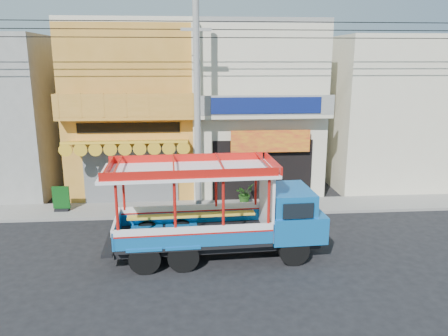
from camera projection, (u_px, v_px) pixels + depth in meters
name	position (u px, v px, depth m)	size (l,w,h in m)	color
ground	(229.00, 246.00, 15.57)	(90.00, 90.00, 0.00)	black
sidewalk	(221.00, 208.00, 19.43)	(30.00, 2.00, 0.12)	slate
shophouse_left	(136.00, 108.00, 21.98)	(6.00, 7.50, 8.24)	#BE822A
shophouse_right	(254.00, 107.00, 22.44)	(6.00, 6.75, 8.24)	beige
party_pilaster	(197.00, 117.00, 19.22)	(0.35, 0.30, 8.00)	beige
filler_building_right	(385.00, 112.00, 23.10)	(6.00, 6.00, 7.60)	beige
utility_pole	(201.00, 96.00, 17.49)	(28.00, 0.26, 9.00)	gray
songthaew_truck	(232.00, 211.00, 14.44)	(7.20, 2.67, 3.32)	black
green_sign	(61.00, 201.00, 18.75)	(0.71, 0.34, 1.09)	black
potted_plant_a	(244.00, 194.00, 19.76)	(0.81, 0.70, 0.90)	#204C15
potted_plant_b	(280.00, 196.00, 19.19)	(0.58, 0.47, 1.06)	#204C15
potted_plant_c	(301.00, 191.00, 20.07)	(0.50, 0.50, 0.90)	#204C15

